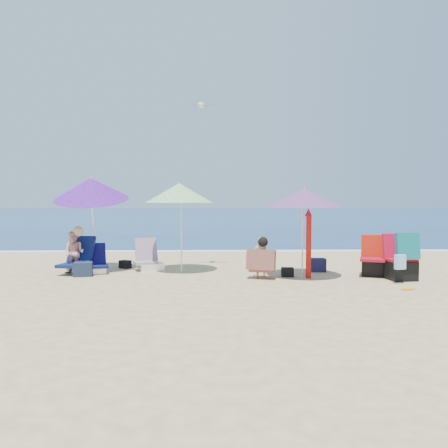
{
  "coord_description": "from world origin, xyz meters",
  "views": [
    {
      "loc": [
        -0.54,
        -8.9,
        1.62
      ],
      "look_at": [
        -0.3,
        1.0,
        1.1
      ],
      "focal_mm": 35.95,
      "sensor_mm": 36.0,
      "label": 1
    }
  ],
  "objects_px": {
    "furled_umbrella": "(309,240)",
    "person_center": "(261,258)",
    "person_left": "(75,252)",
    "chair_rainbow": "(149,262)",
    "seagull": "(201,105)",
    "chair_navy": "(95,265)",
    "camp_chair_right": "(401,263)",
    "umbrella_blue": "(91,189)",
    "camp_chair_left": "(373,264)",
    "umbrella_turquoise": "(304,198)",
    "umbrella_striped": "(179,193)"
  },
  "relations": [
    {
      "from": "umbrella_turquoise",
      "to": "umbrella_striped",
      "type": "relative_size",
      "value": 0.93
    },
    {
      "from": "camp_chair_left",
      "to": "chair_navy",
      "type": "bearing_deg",
      "value": 175.2
    },
    {
      "from": "umbrella_blue",
      "to": "camp_chair_right",
      "type": "xyz_separation_m",
      "value": [
        6.6,
        -1.35,
        -1.53
      ]
    },
    {
      "from": "chair_navy",
      "to": "person_left",
      "type": "xyz_separation_m",
      "value": [
        -0.41,
        -0.12,
        0.31
      ]
    },
    {
      "from": "chair_navy",
      "to": "camp_chair_right",
      "type": "distance_m",
      "value": 6.55
    },
    {
      "from": "umbrella_blue",
      "to": "person_center",
      "type": "relative_size",
      "value": 2.65
    },
    {
      "from": "camp_chair_right",
      "to": "umbrella_blue",
      "type": "bearing_deg",
      "value": 168.46
    },
    {
      "from": "chair_navy",
      "to": "person_center",
      "type": "bearing_deg",
      "value": -12.36
    },
    {
      "from": "person_left",
      "to": "seagull",
      "type": "height_order",
      "value": "seagull"
    },
    {
      "from": "umbrella_striped",
      "to": "umbrella_blue",
      "type": "bearing_deg",
      "value": 176.14
    },
    {
      "from": "chair_navy",
      "to": "chair_rainbow",
      "type": "xyz_separation_m",
      "value": [
        1.13,
        0.42,
        0.02
      ]
    },
    {
      "from": "umbrella_striped",
      "to": "camp_chair_left",
      "type": "distance_m",
      "value": 4.53
    },
    {
      "from": "person_center",
      "to": "chair_navy",
      "type": "bearing_deg",
      "value": 167.64
    },
    {
      "from": "chair_rainbow",
      "to": "seagull",
      "type": "distance_m",
      "value": 3.87
    },
    {
      "from": "furled_umbrella",
      "to": "person_center",
      "type": "distance_m",
      "value": 1.06
    },
    {
      "from": "camp_chair_right",
      "to": "seagull",
      "type": "relative_size",
      "value": 1.32
    },
    {
      "from": "camp_chair_left",
      "to": "camp_chair_right",
      "type": "bearing_deg",
      "value": -55.43
    },
    {
      "from": "umbrella_blue",
      "to": "chair_navy",
      "type": "bearing_deg",
      "value": -62.94
    },
    {
      "from": "umbrella_turquoise",
      "to": "umbrella_blue",
      "type": "height_order",
      "value": "umbrella_blue"
    },
    {
      "from": "umbrella_striped",
      "to": "person_center",
      "type": "xyz_separation_m",
      "value": [
        1.76,
        -0.95,
        -1.37
      ]
    },
    {
      "from": "furled_umbrella",
      "to": "chair_navy",
      "type": "bearing_deg",
      "value": 170.52
    },
    {
      "from": "umbrella_striped",
      "to": "camp_chair_right",
      "type": "relative_size",
      "value": 2.09
    },
    {
      "from": "camp_chair_right",
      "to": "person_left",
      "type": "distance_m",
      "value": 6.93
    },
    {
      "from": "umbrella_blue",
      "to": "chair_navy",
      "type": "height_order",
      "value": "umbrella_blue"
    },
    {
      "from": "umbrella_blue",
      "to": "umbrella_striped",
      "type": "bearing_deg",
      "value": -3.86
    },
    {
      "from": "umbrella_blue",
      "to": "person_left",
      "type": "distance_m",
      "value": 1.49
    },
    {
      "from": "person_center",
      "to": "seagull",
      "type": "bearing_deg",
      "value": 131.92
    },
    {
      "from": "camp_chair_right",
      "to": "person_center",
      "type": "bearing_deg",
      "value": 174.67
    },
    {
      "from": "chair_rainbow",
      "to": "seagull",
      "type": "bearing_deg",
      "value": 9.18
    },
    {
      "from": "person_left",
      "to": "chair_rainbow",
      "type": "bearing_deg",
      "value": 19.39
    },
    {
      "from": "chair_rainbow",
      "to": "camp_chair_left",
      "type": "xyz_separation_m",
      "value": [
        4.95,
        -0.93,
        0.07
      ]
    },
    {
      "from": "umbrella_turquoise",
      "to": "furled_umbrella",
      "type": "relative_size",
      "value": 1.3
    },
    {
      "from": "chair_rainbow",
      "to": "seagull",
      "type": "xyz_separation_m",
      "value": [
        1.23,
        0.2,
        3.66
      ]
    },
    {
      "from": "seagull",
      "to": "chair_rainbow",
      "type": "bearing_deg",
      "value": -170.82
    },
    {
      "from": "umbrella_turquoise",
      "to": "camp_chair_right",
      "type": "relative_size",
      "value": 1.93
    },
    {
      "from": "person_center",
      "to": "person_left",
      "type": "distance_m",
      "value": 4.09
    },
    {
      "from": "umbrella_blue",
      "to": "camp_chair_left",
      "type": "height_order",
      "value": "umbrella_blue"
    },
    {
      "from": "umbrella_turquoise",
      "to": "camp_chair_left",
      "type": "xyz_separation_m",
      "value": [
        1.55,
        0.17,
        -1.41
      ]
    },
    {
      "from": "chair_rainbow",
      "to": "person_left",
      "type": "height_order",
      "value": "person_left"
    },
    {
      "from": "umbrella_turquoise",
      "to": "camp_chair_right",
      "type": "xyz_separation_m",
      "value": [
        1.92,
        -0.38,
        -1.31
      ]
    },
    {
      "from": "umbrella_turquoise",
      "to": "chair_navy",
      "type": "height_order",
      "value": "umbrella_turquoise"
    },
    {
      "from": "furled_umbrella",
      "to": "seagull",
      "type": "relative_size",
      "value": 1.96
    },
    {
      "from": "camp_chair_left",
      "to": "camp_chair_right",
      "type": "height_order",
      "value": "camp_chair_right"
    },
    {
      "from": "person_center",
      "to": "umbrella_blue",
      "type": "bearing_deg",
      "value": 163.99
    },
    {
      "from": "umbrella_blue",
      "to": "seagull",
      "type": "relative_size",
      "value": 3.09
    },
    {
      "from": "umbrella_striped",
      "to": "seagull",
      "type": "relative_size",
      "value": 2.75
    },
    {
      "from": "umbrella_striped",
      "to": "umbrella_blue",
      "type": "height_order",
      "value": "umbrella_blue"
    },
    {
      "from": "camp_chair_right",
      "to": "person_left",
      "type": "xyz_separation_m",
      "value": [
        -6.86,
        0.94,
        0.13
      ]
    },
    {
      "from": "person_left",
      "to": "camp_chair_left",
      "type": "bearing_deg",
      "value": -3.44
    },
    {
      "from": "umbrella_blue",
      "to": "chair_rainbow",
      "type": "xyz_separation_m",
      "value": [
        1.28,
        0.13,
        -1.69
      ]
    }
  ]
}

